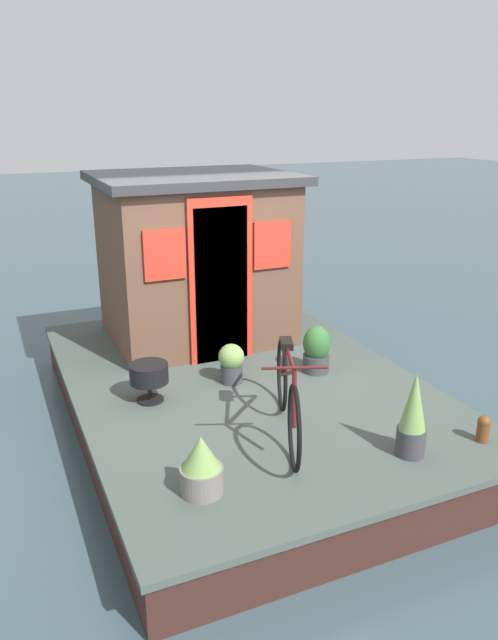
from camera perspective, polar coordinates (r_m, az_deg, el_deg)
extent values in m
plane|color=#384C54|center=(6.57, -0.72, -9.36)|extent=(60.00, 60.00, 0.00)
cube|color=#424C47|center=(6.36, -0.73, -5.69)|extent=(4.94, 3.39, 0.06)
cube|color=#381E19|center=(6.47, -0.72, -7.68)|extent=(4.84, 3.33, 0.43)
cube|color=brown|center=(7.26, -5.05, 5.42)|extent=(1.62, 2.02, 1.86)
cube|color=#28282B|center=(7.10, -5.28, 13.14)|extent=(1.82, 2.22, 0.10)
cube|color=maroon|center=(6.53, -2.64, 3.18)|extent=(0.04, 0.60, 1.70)
cube|color=red|center=(6.51, -2.63, 3.59)|extent=(0.03, 0.72, 1.80)
cube|color=red|center=(6.67, 2.20, 7.06)|extent=(0.03, 0.44, 0.52)
cube|color=red|center=(6.25, -7.91, 6.08)|extent=(0.03, 0.44, 0.52)
torus|color=black|center=(4.72, 4.27, -10.04)|extent=(0.64, 0.28, 0.68)
torus|color=black|center=(5.60, 3.11, -5.14)|extent=(0.64, 0.28, 0.68)
cylinder|color=#4C1414|center=(5.10, 3.64, -5.01)|extent=(0.88, 0.37, 0.46)
cylinder|color=#4C1414|center=(4.88, 3.88, -3.61)|extent=(0.57, 0.25, 0.06)
cylinder|color=#4C1414|center=(5.38, 3.31, -3.88)|extent=(0.33, 0.16, 0.42)
cylinder|color=#4C1414|center=(4.66, 4.28, -7.47)|extent=(0.12, 0.08, 0.44)
cube|color=black|center=(5.15, 3.53, -2.20)|extent=(0.22, 0.17, 0.06)
cylinder|color=#4C1414|center=(4.59, 4.29, -4.50)|extent=(0.20, 0.47, 0.02)
cylinder|color=#38383D|center=(6.51, 6.30, -4.04)|extent=(0.28, 0.28, 0.19)
ellipsoid|color=#2D602D|center=(6.42, 6.37, -2.18)|extent=(0.29, 0.29, 0.38)
cylinder|color=slate|center=(4.56, -4.45, -14.73)|extent=(0.32, 0.32, 0.20)
cone|color=#70934C|center=(4.43, -4.53, -12.28)|extent=(0.29, 0.29, 0.26)
cylinder|color=#38383D|center=(6.22, -1.66, -5.04)|extent=(0.23, 0.23, 0.19)
sphere|color=#70934C|center=(6.15, -1.67, -3.46)|extent=(0.26, 0.26, 0.26)
cylinder|color=#38383D|center=(5.14, 14.92, -10.95)|extent=(0.24, 0.24, 0.23)
cone|color=#70934C|center=(4.97, 15.27, -7.34)|extent=(0.21, 0.21, 0.49)
cylinder|color=black|center=(5.83, -9.38, -4.95)|extent=(0.37, 0.37, 0.18)
cylinder|color=black|center=(5.91, -9.28, -6.63)|extent=(0.04, 0.04, 0.19)
cylinder|color=black|center=(5.94, -9.23, -7.39)|extent=(0.26, 0.26, 0.02)
cylinder|color=brown|center=(5.52, 21.10, -9.73)|extent=(0.10, 0.10, 0.18)
sphere|color=brown|center=(5.48, 21.22, -8.89)|extent=(0.11, 0.11, 0.11)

